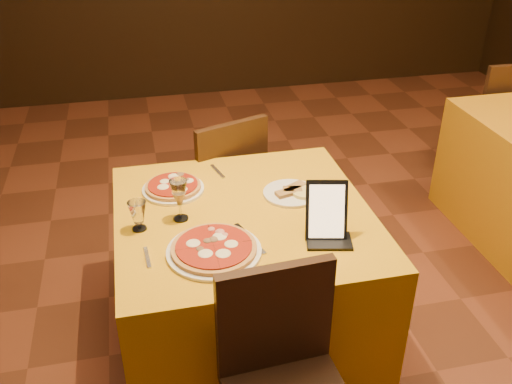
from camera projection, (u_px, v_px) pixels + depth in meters
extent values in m
cube|color=#5E2D19|center=(330.00, 321.00, 2.97)|extent=(6.00, 7.00, 0.01)
cube|color=orange|center=(245.00, 281.00, 2.65)|extent=(1.10, 1.10, 0.75)
cylinder|color=white|center=(214.00, 251.00, 2.21)|extent=(0.37, 0.37, 0.01)
cylinder|color=#AD4C23|center=(214.00, 248.00, 2.20)|extent=(0.33, 0.33, 0.02)
cylinder|color=white|center=(173.00, 189.00, 2.63)|extent=(0.29, 0.29, 0.01)
cylinder|color=#AD4C23|center=(173.00, 186.00, 2.62)|extent=(0.26, 0.26, 0.02)
cylinder|color=white|center=(290.00, 193.00, 2.60)|extent=(0.25, 0.25, 0.01)
cylinder|color=olive|center=(290.00, 190.00, 2.59)|extent=(0.15, 0.15, 0.02)
cube|color=black|center=(326.00, 210.00, 2.26)|extent=(0.18, 0.13, 0.23)
cube|color=silver|center=(252.00, 241.00, 2.28)|extent=(0.08, 0.20, 0.01)
cube|color=silver|center=(147.00, 257.00, 2.18)|extent=(0.02, 0.14, 0.01)
cube|color=silver|center=(218.00, 171.00, 2.79)|extent=(0.05, 0.15, 0.01)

